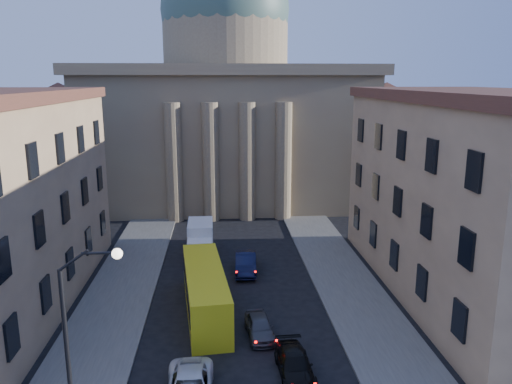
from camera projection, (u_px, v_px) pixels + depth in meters
sidewalk_left at (103, 329)px, 31.29m from camera, size 5.00×60.00×0.15m
sidewalk_right at (369, 320)px, 32.52m from camera, size 5.00×60.00×0.15m
church at (226, 106)px, 65.72m from camera, size 68.02×28.76×36.60m
building_right at (475, 194)px, 35.40m from camera, size 11.60×26.60×14.70m
street_lamp at (78, 331)px, 20.52m from camera, size 2.62×0.44×8.83m
car_right_mid at (295, 365)px, 26.42m from camera, size 1.95×4.39×1.25m
car_right_far at (259, 326)px, 30.46m from camera, size 1.85×3.92×1.30m
car_right_distant at (246, 263)px, 40.59m from camera, size 1.87×4.83×1.57m
city_bus at (205, 290)px, 33.38m from camera, size 3.57×11.00×3.05m
box_truck at (200, 242)px, 43.89m from camera, size 2.24×5.50×3.01m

